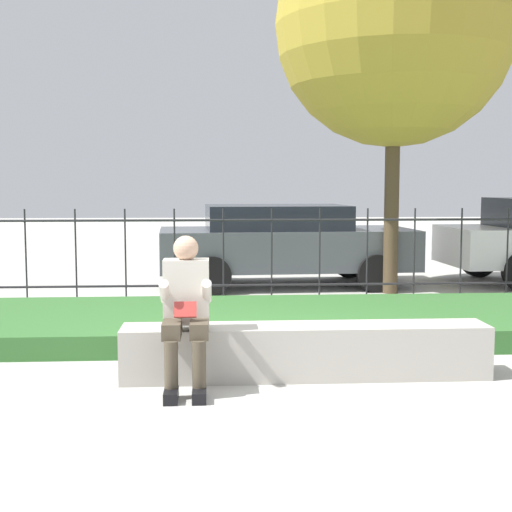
# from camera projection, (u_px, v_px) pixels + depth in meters

# --- Properties ---
(ground_plane) EXTENTS (60.00, 60.00, 0.00)m
(ground_plane) POSITION_uv_depth(u_px,v_px,m) (270.00, 378.00, 6.24)
(ground_plane) COLOR #B2AFA8
(stone_bench) EXTENTS (3.20, 0.45, 0.47)m
(stone_bench) POSITION_uv_depth(u_px,v_px,m) (306.00, 354.00, 6.23)
(stone_bench) COLOR #ADA89E
(stone_bench) RESTS_ON ground_plane
(person_seated_reader) EXTENTS (0.42, 0.73, 1.26)m
(person_seated_reader) POSITION_uv_depth(u_px,v_px,m) (186.00, 306.00, 5.86)
(person_seated_reader) COLOR black
(person_seated_reader) RESTS_ON ground_plane
(grass_berm) EXTENTS (10.17, 2.45, 0.24)m
(grass_berm) POSITION_uv_depth(u_px,v_px,m) (256.00, 322.00, 8.13)
(grass_berm) COLOR #33662D
(grass_berm) RESTS_ON ground_plane
(iron_fence) EXTENTS (8.17, 0.03, 1.35)m
(iron_fence) POSITION_uv_depth(u_px,v_px,m) (248.00, 254.00, 10.00)
(iron_fence) COLOR #232326
(iron_fence) RESTS_ON ground_plane
(car_parked_center) EXTENTS (4.24, 2.11, 1.34)m
(car_parked_center) POSITION_uv_depth(u_px,v_px,m) (284.00, 242.00, 11.84)
(car_parked_center) COLOR #4C5156
(car_parked_center) RESTS_ON ground_plane
(tree_behind_fence) EXTENTS (3.62, 3.62, 5.86)m
(tree_behind_fence) POSITION_uv_depth(u_px,v_px,m) (395.00, 27.00, 10.70)
(tree_behind_fence) COLOR #4C3D28
(tree_behind_fence) RESTS_ON ground_plane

